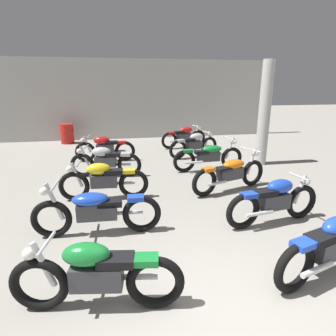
% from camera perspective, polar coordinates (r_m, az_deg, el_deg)
% --- Properties ---
extents(back_wall, '(13.04, 0.24, 3.60)m').
position_cam_1_polar(back_wall, '(13.69, -5.92, 13.59)').
color(back_wall, '#B2B2AD').
rests_on(back_wall, ground).
extents(support_pillar, '(0.36, 0.36, 3.20)m').
position_cam_1_polar(support_pillar, '(9.41, 18.87, 10.26)').
color(support_pillar, '#B2B2AD').
rests_on(support_pillar, ground).
extents(motorcycle_left_row_0, '(1.96, 0.54, 0.88)m').
position_cam_1_polar(motorcycle_left_row_0, '(3.46, -14.32, -20.03)').
color(motorcycle_left_row_0, black).
rests_on(motorcycle_left_row_0, ground).
extents(motorcycle_left_row_1, '(2.17, 0.68, 0.97)m').
position_cam_1_polar(motorcycle_left_row_1, '(4.96, -14.26, -8.24)').
color(motorcycle_left_row_1, black).
rests_on(motorcycle_left_row_1, ground).
extents(motorcycle_left_row_2, '(1.97, 0.48, 0.88)m').
position_cam_1_polar(motorcycle_left_row_2, '(6.42, -12.89, -2.33)').
color(motorcycle_left_row_2, black).
rests_on(motorcycle_left_row_2, ground).
extents(motorcycle_left_row_3, '(1.96, 0.56, 0.88)m').
position_cam_1_polar(motorcycle_left_row_3, '(8.00, -12.53, 1.45)').
color(motorcycle_left_row_3, black).
rests_on(motorcycle_left_row_3, ground).
extents(motorcycle_left_row_4, '(1.97, 0.48, 0.88)m').
position_cam_1_polar(motorcycle_left_row_4, '(9.64, -12.62, 3.99)').
color(motorcycle_left_row_4, black).
rests_on(motorcycle_left_row_4, ground).
extents(motorcycle_right_row_0, '(1.92, 0.73, 0.88)m').
position_cam_1_polar(motorcycle_right_row_0, '(4.40, 29.96, -13.37)').
color(motorcycle_right_row_0, black).
rests_on(motorcycle_right_row_0, ground).
extents(motorcycle_right_row_1, '(1.96, 0.58, 0.88)m').
position_cam_1_polar(motorcycle_right_row_1, '(5.55, 20.69, -6.07)').
color(motorcycle_right_row_1, black).
rests_on(motorcycle_right_row_1, ground).
extents(motorcycle_right_row_2, '(2.10, 0.92, 0.97)m').
position_cam_1_polar(motorcycle_right_row_2, '(6.93, 12.50, -0.95)').
color(motorcycle_right_row_2, black).
rests_on(motorcycle_right_row_2, ground).
extents(motorcycle_right_row_3, '(2.17, 0.68, 0.97)m').
position_cam_1_polar(motorcycle_right_row_3, '(8.47, 8.26, 2.46)').
color(motorcycle_right_row_3, black).
rests_on(motorcycle_right_row_3, ground).
extents(motorcycle_right_row_4, '(1.92, 0.74, 0.88)m').
position_cam_1_polar(motorcycle_right_row_4, '(10.02, 5.31, 4.79)').
color(motorcycle_right_row_4, black).
rests_on(motorcycle_right_row_4, ground).
extents(motorcycle_right_row_5, '(1.95, 0.66, 0.88)m').
position_cam_1_polar(motorcycle_right_row_5, '(11.54, 3.27, 6.40)').
color(motorcycle_right_row_5, black).
rests_on(motorcycle_right_row_5, ground).
extents(oil_drum, '(0.59, 0.59, 0.85)m').
position_cam_1_polar(oil_drum, '(13.12, -19.70, 6.55)').
color(oil_drum, red).
rests_on(oil_drum, ground).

